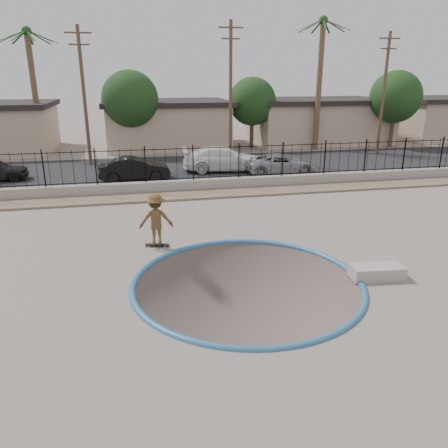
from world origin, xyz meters
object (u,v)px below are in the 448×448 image
Objects in this scene: skateboard at (157,245)px; car_b at (135,169)px; skater at (156,222)px; concrete_ledge at (377,272)px; car_c at (224,159)px; car_d at (281,164)px.

car_b reaches higher than skateboard.
skater reaches higher than concrete_ledge.
skateboard is at bearing -0.00° from skater.
skateboard is 10.89m from car_b.
skater reaches higher than car_b.
car_c is 3.72m from car_d.
concrete_ledge is 0.36× the size of car_d.
skater is at bearing -177.99° from car_b.
skateboard is 0.20× the size of car_d.
skateboard is 13.46m from car_c.
concrete_ledge is 15.04m from car_d.
skater reaches higher than car_c.
skater is 13.44m from car_c.
skater is at bearing 0.00° from skateboard.
car_b is (-7.06, 14.90, 0.51)m from concrete_ledge.
car_c is (5.12, 12.43, 0.74)m from skateboard.
car_d is (8.48, 10.86, 0.59)m from skateboard.
car_b is at bearing 115.34° from concrete_ledge.
skateboard is at bearing -177.99° from car_b.
skater is 0.36× the size of car_c.
car_d is at bearing 82.28° from concrete_ledge.
car_c reaches higher than car_b.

